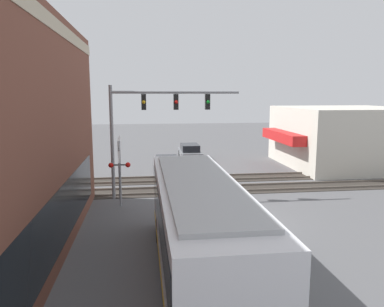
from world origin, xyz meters
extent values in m
plane|color=#565659|center=(0.00, 0.00, 0.00)|extent=(120.00, 120.00, 0.00)
cube|color=beige|center=(-3.90, 7.65, 8.47)|extent=(18.70, 0.36, 0.50)
cube|color=black|center=(-3.90, 7.55, 1.70)|extent=(15.54, 0.12, 2.20)
cube|color=beige|center=(12.69, -12.43, 2.49)|extent=(10.08, 9.86, 4.97)
cube|color=red|center=(12.69, -6.95, 2.60)|extent=(7.05, 1.20, 0.80)
cube|color=silver|center=(-5.38, 2.80, 1.84)|extent=(10.91, 2.55, 2.84)
cube|color=black|center=(-5.38, 2.80, 2.27)|extent=(10.69, 2.59, 1.19)
cube|color=gold|center=(-5.38, 2.80, 0.59)|extent=(10.69, 2.58, 0.24)
cube|color=#A5A8AA|center=(-5.38, 2.80, 3.32)|extent=(9.28, 2.17, 0.12)
cylinder|color=black|center=(-2.12, 2.80, 0.50)|extent=(1.00, 2.57, 1.00)
cylinder|color=gray|center=(4.77, 6.32, 3.29)|extent=(0.20, 0.20, 6.58)
cylinder|color=gray|center=(4.77, 2.63, 6.18)|extent=(0.16, 7.39, 0.16)
cube|color=black|center=(4.77, 4.48, 5.63)|extent=(0.30, 0.27, 0.90)
sphere|color=yellow|center=(4.61, 4.48, 5.63)|extent=(0.20, 0.20, 0.20)
cube|color=black|center=(4.77, 2.63, 5.63)|extent=(0.30, 0.27, 0.90)
sphere|color=red|center=(4.61, 2.63, 5.63)|extent=(0.20, 0.20, 0.20)
cube|color=black|center=(4.77, 0.78, 5.63)|extent=(0.30, 0.27, 0.90)
sphere|color=green|center=(4.61, 0.78, 5.63)|extent=(0.20, 0.20, 0.20)
cylinder|color=gray|center=(3.24, 5.84, 1.80)|extent=(0.14, 0.14, 3.60)
cube|color=white|center=(3.24, 5.84, 3.10)|extent=(1.41, 0.06, 1.41)
cube|color=white|center=(3.24, 5.84, 3.10)|extent=(1.41, 0.06, 1.41)
cylinder|color=#38383A|center=(3.24, 5.84, 2.30)|extent=(0.08, 0.90, 0.08)
sphere|color=red|center=(3.19, 5.39, 2.30)|extent=(0.28, 0.28, 0.28)
sphere|color=red|center=(3.19, 6.29, 2.30)|extent=(0.28, 0.28, 0.28)
cube|color=#332D28|center=(6.00, 0.00, 0.01)|extent=(2.60, 60.00, 0.03)
cube|color=#6B6056|center=(5.28, 0.00, 0.07)|extent=(0.07, 60.00, 0.15)
cube|color=#6B6056|center=(6.72, 0.00, 0.07)|extent=(0.07, 60.00, 0.15)
cube|color=#332D28|center=(9.20, 0.00, 0.01)|extent=(2.60, 60.00, 0.03)
cube|color=#6B6056|center=(8.48, 0.00, 0.07)|extent=(0.07, 60.00, 0.15)
cube|color=#6B6056|center=(9.92, 0.00, 0.07)|extent=(0.07, 60.00, 0.15)
cube|color=silver|center=(11.14, 2.80, 0.51)|extent=(4.39, 1.80, 0.51)
cube|color=black|center=(10.92, 2.80, 1.07)|extent=(2.41, 1.62, 0.62)
cylinder|color=black|center=(12.50, 2.80, 0.32)|extent=(0.64, 1.82, 0.64)
cylinder|color=black|center=(9.78, 2.80, 0.32)|extent=(0.64, 1.82, 0.64)
cube|color=slate|center=(18.04, 0.20, 0.51)|extent=(4.59, 1.80, 0.50)
cube|color=black|center=(17.81, 0.20, 1.07)|extent=(2.53, 1.62, 0.62)
cylinder|color=black|center=(19.46, 0.20, 0.32)|extent=(0.64, 1.82, 0.64)
cylinder|color=black|center=(16.62, 0.20, 0.32)|extent=(0.64, 1.82, 0.64)
cylinder|color=#2D3351|center=(-3.41, 0.92, 0.43)|extent=(0.28, 0.28, 0.86)
cylinder|color=#262D4C|center=(-3.41, 0.92, 1.21)|extent=(0.34, 0.34, 0.71)
sphere|color=tan|center=(-3.41, 0.92, 1.69)|extent=(0.23, 0.23, 0.23)
camera|label=1|loc=(-16.94, 4.51, 6.10)|focal=35.00mm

